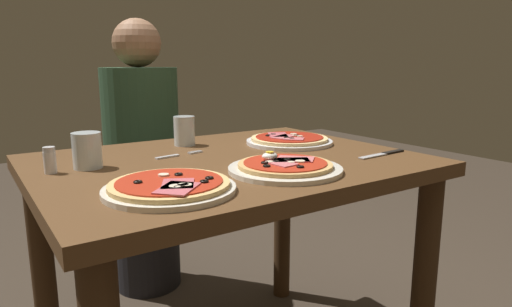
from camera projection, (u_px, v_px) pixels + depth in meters
name	position (u px, v px, depth m)	size (l,w,h in m)	color
dining_table	(229.00, 199.00, 1.31)	(1.05, 0.82, 0.73)	brown
pizza_foreground	(285.00, 167.00, 1.12)	(0.29, 0.29, 0.05)	silver
pizza_across_left	(289.00, 140.00, 1.51)	(0.29, 0.29, 0.03)	white
pizza_across_right	(170.00, 187.00, 0.94)	(0.28, 0.28, 0.03)	silver
water_glass_near	(87.00, 153.00, 1.16)	(0.07, 0.07, 0.09)	silver
water_glass_far	(184.00, 133.00, 1.48)	(0.07, 0.07, 0.10)	silver
fork	(176.00, 155.00, 1.31)	(0.16, 0.04, 0.00)	silver
knife	(385.00, 154.00, 1.34)	(0.20, 0.03, 0.01)	silver
salt_shaker	(50.00, 160.00, 1.10)	(0.03, 0.03, 0.07)	white
diner_person	(143.00, 165.00, 1.95)	(0.32, 0.32, 1.18)	black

